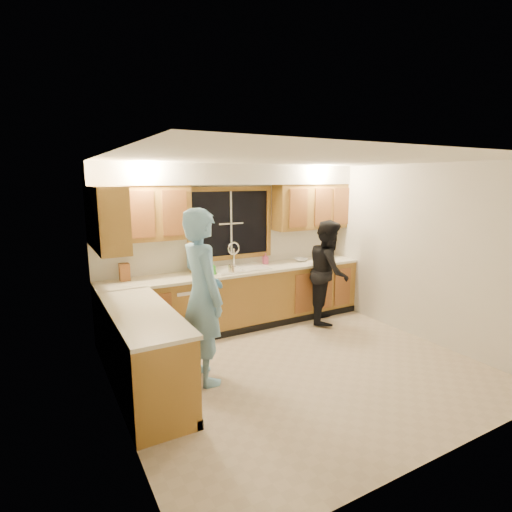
% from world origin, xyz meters
% --- Properties ---
extents(floor, '(4.20, 4.20, 0.00)m').
position_xyz_m(floor, '(0.00, 0.00, 0.00)').
color(floor, '#BEAB92').
rests_on(floor, ground).
extents(ceiling, '(4.20, 4.20, 0.00)m').
position_xyz_m(ceiling, '(0.00, 0.00, 2.50)').
color(ceiling, white).
extents(wall_back, '(4.20, 0.00, 4.20)m').
position_xyz_m(wall_back, '(0.00, 1.90, 1.25)').
color(wall_back, silver).
rests_on(wall_back, ground).
extents(wall_left, '(0.00, 3.80, 3.80)m').
position_xyz_m(wall_left, '(-2.10, 0.00, 1.25)').
color(wall_left, silver).
rests_on(wall_left, ground).
extents(wall_right, '(0.00, 3.80, 3.80)m').
position_xyz_m(wall_right, '(2.10, 0.00, 1.25)').
color(wall_right, silver).
rests_on(wall_right, ground).
extents(base_cabinets_back, '(4.20, 0.60, 0.88)m').
position_xyz_m(base_cabinets_back, '(0.00, 1.60, 0.44)').
color(base_cabinets_back, '#A5752F').
rests_on(base_cabinets_back, ground).
extents(base_cabinets_left, '(0.60, 1.90, 0.88)m').
position_xyz_m(base_cabinets_left, '(-1.80, 0.35, 0.44)').
color(base_cabinets_left, '#A5752F').
rests_on(base_cabinets_left, ground).
extents(countertop_back, '(4.20, 0.63, 0.04)m').
position_xyz_m(countertop_back, '(0.00, 1.58, 0.90)').
color(countertop_back, '#EFE6C9').
rests_on(countertop_back, base_cabinets_back).
extents(countertop_left, '(0.63, 1.90, 0.04)m').
position_xyz_m(countertop_left, '(-1.79, 0.35, 0.90)').
color(countertop_left, '#EFE6C9').
rests_on(countertop_left, base_cabinets_left).
extents(upper_cabinets_left, '(1.35, 0.33, 0.75)m').
position_xyz_m(upper_cabinets_left, '(-1.43, 1.73, 1.83)').
color(upper_cabinets_left, '#A5752F').
rests_on(upper_cabinets_left, wall_back).
extents(upper_cabinets_right, '(1.35, 0.33, 0.75)m').
position_xyz_m(upper_cabinets_right, '(1.43, 1.73, 1.83)').
color(upper_cabinets_right, '#A5752F').
rests_on(upper_cabinets_right, wall_back).
extents(upper_cabinets_return, '(0.33, 0.90, 0.75)m').
position_xyz_m(upper_cabinets_return, '(-1.94, 1.12, 1.83)').
color(upper_cabinets_return, '#A5752F').
rests_on(upper_cabinets_return, wall_left).
extents(soffit, '(4.20, 0.35, 0.30)m').
position_xyz_m(soffit, '(0.00, 1.72, 2.35)').
color(soffit, silver).
rests_on(soffit, wall_back).
extents(window_frame, '(1.44, 0.03, 1.14)m').
position_xyz_m(window_frame, '(0.00, 1.89, 1.60)').
color(window_frame, black).
rests_on(window_frame, wall_back).
extents(sink, '(0.86, 0.52, 0.57)m').
position_xyz_m(sink, '(0.00, 1.60, 0.86)').
color(sink, white).
rests_on(sink, countertop_back).
extents(dishwasher, '(0.60, 0.56, 0.82)m').
position_xyz_m(dishwasher, '(-0.85, 1.59, 0.41)').
color(dishwasher, silver).
rests_on(dishwasher, floor).
extents(stove, '(0.58, 0.75, 0.90)m').
position_xyz_m(stove, '(-1.80, -0.22, 0.45)').
color(stove, silver).
rests_on(stove, floor).
extents(man, '(0.49, 0.73, 1.98)m').
position_xyz_m(man, '(-1.11, 0.31, 0.99)').
color(man, '#78B7E4').
rests_on(man, floor).
extents(woman, '(0.99, 1.02, 1.65)m').
position_xyz_m(woman, '(1.37, 1.14, 0.83)').
color(woman, black).
rests_on(woman, floor).
extents(knife_block, '(0.13, 0.11, 0.24)m').
position_xyz_m(knife_block, '(-1.68, 1.74, 1.04)').
color(knife_block, '#965829').
rests_on(knife_block, countertop_back).
extents(cutting_board, '(0.28, 0.14, 0.35)m').
position_xyz_m(cutting_board, '(-0.61, 1.82, 1.10)').
color(cutting_board, '#D9B66F').
rests_on(cutting_board, countertop_back).
extents(dish_crate, '(0.29, 0.27, 0.12)m').
position_xyz_m(dish_crate, '(-0.57, 1.61, 0.98)').
color(dish_crate, green).
rests_on(dish_crate, countertop_back).
extents(soap_bottle, '(0.10, 0.10, 0.18)m').
position_xyz_m(soap_bottle, '(0.56, 1.77, 1.01)').
color(soap_bottle, '#D65181').
rests_on(soap_bottle, countertop_back).
extents(bowl, '(0.23, 0.23, 0.05)m').
position_xyz_m(bowl, '(1.18, 1.66, 0.95)').
color(bowl, silver).
rests_on(bowl, countertop_back).
extents(can_left, '(0.06, 0.06, 0.11)m').
position_xyz_m(can_left, '(-0.22, 1.39, 0.97)').
color(can_left, beige).
rests_on(can_left, countertop_back).
extents(can_right, '(0.09, 0.09, 0.13)m').
position_xyz_m(can_right, '(-0.23, 1.42, 0.99)').
color(can_right, beige).
rests_on(can_right, countertop_back).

